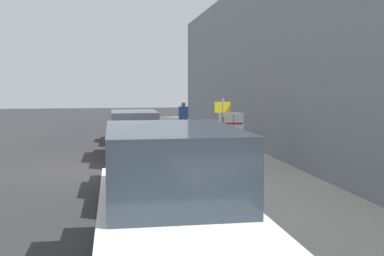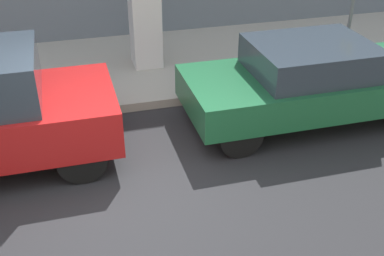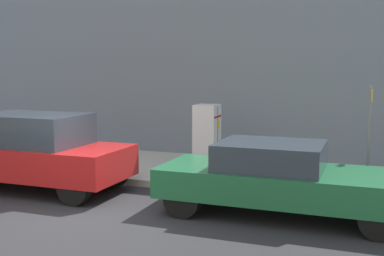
# 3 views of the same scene
# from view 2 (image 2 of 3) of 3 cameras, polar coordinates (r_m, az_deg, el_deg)

# --- Properties ---
(ground_plane) EXTENTS (80.00, 80.00, 0.00)m
(ground_plane) POSITION_cam_2_polar(r_m,az_deg,el_deg) (6.83, -8.93, -7.39)
(ground_plane) COLOR #28282B
(sidewalk_slab) EXTENTS (3.73, 44.00, 0.16)m
(sidewalk_slab) POSITION_cam_2_polar(r_m,az_deg,el_deg) (10.38, -12.07, 6.55)
(sidewalk_slab) COLOR #B2ADA0
(sidewalk_slab) RESTS_ON ground
(discarded_refrigerator) EXTENTS (0.65, 0.59, 1.69)m
(discarded_refrigerator) POSITION_cam_2_polar(r_m,az_deg,el_deg) (10.09, -5.56, 12.05)
(discarded_refrigerator) COLOR white
(discarded_refrigerator) RESTS_ON sidewalk_slab
(manhole_cover) EXTENTS (0.70, 0.70, 0.02)m
(manhole_cover) POSITION_cam_2_polar(r_m,az_deg,el_deg) (10.46, -20.85, 5.92)
(manhole_cover) COLOR #47443F
(manhole_cover) RESTS_ON sidewalk_slab
(street_sign_post) EXTENTS (0.36, 0.07, 2.27)m
(street_sign_post) POSITION_cam_2_polar(r_m,az_deg,el_deg) (10.34, 18.50, 13.64)
(street_sign_post) COLOR slate
(street_sign_post) RESTS_ON sidewalk_slab
(parked_sedan_green) EXTENTS (1.83, 4.65, 1.40)m
(parked_sedan_green) POSITION_cam_2_polar(r_m,az_deg,el_deg) (8.48, 14.64, 5.55)
(parked_sedan_green) COLOR #1E6038
(parked_sedan_green) RESTS_ON ground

